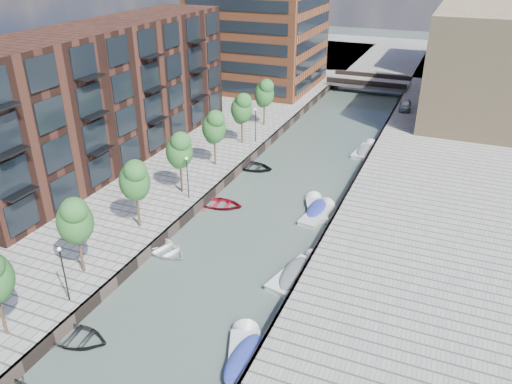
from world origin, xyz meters
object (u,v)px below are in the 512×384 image
Objects in this scene: motorboat_2 at (319,213)px; car at (405,105)px; bridge at (369,82)px; motorboat_3 at (316,208)px; motorboat_1 at (298,273)px; motorboat_4 at (365,150)px; tree_6 at (264,92)px; sloop_2 at (220,206)px; tree_1 at (75,219)px; motorboat_0 at (244,355)px; tree_2 at (134,179)px; tree_3 at (179,149)px; sloop_1 at (76,340)px; sloop_4 at (251,169)px; tree_4 at (214,126)px; tree_5 at (242,108)px; sloop_3 at (164,252)px.

motorboat_2 is 32.77m from car.
motorboat_3 is (3.87, -43.82, -1.20)m from bridge.
motorboat_4 is (-0.34, 26.40, -0.01)m from motorboat_1.
tree_6 reaches higher than sloop_2.
motorboat_2 is (12.90, 16.41, -5.21)m from tree_1.
motorboat_0 is 9.15m from motorboat_1.
tree_2 is at bearing -140.55° from motorboat_3.
motorboat_3 is (12.37, 3.18, -5.12)m from tree_3.
motorboat_0 reaches higher than motorboat_3.
motorboat_3 is (-1.66, 10.39, -0.03)m from motorboat_1.
bridge is at bearing -11.08° from sloop_1.
tree_1 reaches higher than motorboat_1.
bridge is 37.91m from sloop_4.
tree_4 reaches higher than sloop_1.
tree_3 is 1.32× the size of sloop_1.
motorboat_4 is (9.91, 18.85, 0.21)m from sloop_2.
tree_2 is at bearing -117.58° from motorboat_4.
tree_5 reaches higher than sloop_3.
tree_4 is 32.45m from car.
tree_3 is 14.12m from motorboat_2.
motorboat_2 is (12.90, -11.59, -5.21)m from tree_5.
motorboat_3 is (9.26, -6.33, 0.19)m from sloop_4.
tree_1 is at bearing 26.94° from sloop_1.
motorboat_3 is at bearing -78.40° from sloop_2.
tree_2 is 1.20× the size of sloop_4.
tree_4 is 1.00× the size of tree_5.
tree_3 is 14.00m from tree_5.
bridge is 2.18× the size of tree_3.
tree_4 is at bearing 0.73° from sloop_1.
bridge is 2.49× the size of motorboat_4.
tree_6 is at bearing 124.76° from motorboat_3.
tree_2 is at bearing 145.68° from motorboat_0.
tree_5 is 18.10m from motorboat_2.
tree_1 is 14.82m from motorboat_0.
sloop_1 is 24.01m from motorboat_3.
tree_3 is at bearing -90.00° from tree_5.
tree_2 is 1.14× the size of motorboat_4.
bridge is 2.28× the size of motorboat_1.
bridge is at bearing 95.82° from motorboat_1.
sloop_2 is at bearing 75.27° from tree_1.
tree_4 is at bearing -90.00° from tree_6.
tree_3 and tree_4 have the same top height.
tree_5 is at bearing 123.47° from motorboat_1.
tree_6 reaches higher than sloop_1.
tree_5 is at bearing 27.02° from sloop_3.
motorboat_0 is 51.43m from car.
tree_1 is 24.30m from sloop_4.
bridge is at bearing 95.63° from motorboat_2.
sloop_1 is 55.57m from car.
tree_3 is at bearing -90.00° from tree_6.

